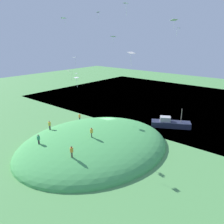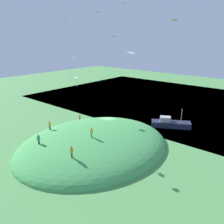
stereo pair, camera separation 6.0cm
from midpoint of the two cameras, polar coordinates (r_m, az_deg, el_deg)
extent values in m
plane|color=#53964E|center=(49.15, -1.01, -3.88)|extent=(160.00, 160.00, 0.00)
cube|color=#41638D|center=(72.82, 14.49, 2.63)|extent=(53.49, 80.00, 0.40)
ellipsoid|color=#49A253|center=(41.46, -4.38, -8.24)|extent=(28.31, 23.68, 5.49)
cube|color=#22273E|center=(50.95, 14.28, -2.94)|extent=(6.13, 8.19, 1.19)
cube|color=#A4A4A9|center=(50.49, 13.01, -1.69)|extent=(2.52, 2.70, 1.03)
cylinder|color=gray|center=(50.49, 16.75, -0.86)|extent=(0.14, 0.14, 2.92)
cube|color=#3C3B36|center=(38.01, -5.01, -5.62)|extent=(0.29, 0.27, 0.79)
cylinder|color=gold|center=(37.74, -5.04, -4.64)|extent=(0.67, 0.67, 0.62)
sphere|color=brown|center=(37.58, -5.05, -4.03)|extent=(0.24, 0.24, 0.24)
cube|color=#3A3737|center=(38.94, -17.51, -6.96)|extent=(0.29, 0.28, 0.77)
cylinder|color=#33915F|center=(38.66, -17.60, -6.03)|extent=(0.67, 0.67, 0.61)
sphere|color=brown|center=(38.50, -17.66, -5.46)|extent=(0.23, 0.23, 0.23)
cube|color=brown|center=(33.46, -9.82, -10.27)|extent=(0.28, 0.19, 0.82)
cylinder|color=orange|center=(33.12, -9.89, -9.15)|extent=(0.55, 0.55, 0.65)
sphere|color=brown|center=(32.92, -9.93, -8.46)|extent=(0.24, 0.24, 0.24)
cube|color=#21234A|center=(53.47, -7.90, -1.76)|extent=(0.16, 0.27, 0.81)
cylinder|color=orange|center=(53.23, -7.93, -1.02)|extent=(0.50, 0.50, 0.64)
sphere|color=tan|center=(53.09, -7.95, -0.57)|extent=(0.24, 0.24, 0.24)
cube|color=#423136|center=(44.41, -14.99, -3.73)|extent=(0.26, 0.15, 0.85)
cylinder|color=gold|center=(44.14, -15.07, -2.81)|extent=(0.49, 0.49, 0.68)
sphere|color=tan|center=(43.99, -15.12, -2.24)|extent=(0.26, 0.26, 0.26)
cube|color=#F1E0D0|center=(41.53, -10.35, 9.83)|extent=(0.89, 1.13, 0.24)
cylinder|color=#F1E0D0|center=(41.56, -9.83, 8.51)|extent=(0.19, 0.25, 1.44)
cube|color=white|center=(59.79, -8.73, 9.36)|extent=(0.89, 1.04, 0.15)
cylinder|color=white|center=(60.29, -8.64, 8.45)|extent=(0.22, 0.17, 1.60)
cube|color=white|center=(51.32, 0.34, 18.06)|extent=(0.91, 1.23, 0.21)
cylinder|color=white|center=(51.66, 0.33, 16.95)|extent=(0.05, 0.15, 1.43)
cube|color=silver|center=(39.40, 15.05, 21.02)|extent=(1.31, 1.15, 0.22)
cylinder|color=silver|center=(39.15, 15.03, 19.82)|extent=(0.04, 0.12, 1.12)
cube|color=white|center=(40.96, 16.16, 19.23)|extent=(0.81, 0.75, 0.12)
cylinder|color=white|center=(40.77, 15.68, 18.31)|extent=(0.05, 0.05, 1.03)
cube|color=white|center=(35.41, 4.79, 14.30)|extent=(1.27, 0.93, 0.26)
cylinder|color=white|center=(35.45, 4.72, 12.43)|extent=(0.14, 0.26, 1.71)
cube|color=silver|center=(46.41, -11.79, 21.68)|extent=(0.96, 1.12, 0.16)
cylinder|color=silver|center=(46.38, -11.41, 20.78)|extent=(0.10, 0.18, 1.02)
cube|color=silver|center=(52.07, -9.19, 13.12)|extent=(1.18, 1.04, 0.09)
cylinder|color=silver|center=(52.04, -8.87, 12.01)|extent=(0.10, 0.19, 1.53)
cube|color=white|center=(37.60, -8.73, 8.35)|extent=(0.83, 0.99, 0.09)
cylinder|color=white|center=(37.57, -8.56, 7.00)|extent=(0.04, 0.10, 1.31)
cube|color=white|center=(62.17, -3.42, 23.30)|extent=(1.30, 1.18, 0.24)
cylinder|color=white|center=(62.17, -3.30, 22.33)|extent=(0.17, 0.10, 1.56)
cube|color=white|center=(41.22, 3.37, 25.17)|extent=(1.16, 0.95, 0.05)
cylinder|color=white|center=(41.04, 3.59, 23.72)|extent=(0.21, 0.12, 1.61)
camera|label=1|loc=(0.03, -89.96, 0.01)|focal=37.21mm
camera|label=2|loc=(0.03, 90.04, -0.01)|focal=37.21mm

